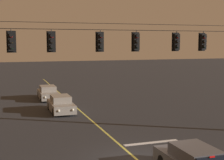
{
  "coord_description": "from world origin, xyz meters",
  "views": [
    {
      "loc": [
        -6.23,
        -14.53,
        5.81
      ],
      "look_at": [
        0.0,
        4.04,
        3.59
      ],
      "focal_mm": 52.7,
      "sensor_mm": 36.0,
      "label": 1
    }
  ],
  "objects": [
    {
      "name": "lane_centre_stripe",
      "position": [
        0.0,
        9.04,
        0.0
      ],
      "size": [
        0.14,
        60.0,
        0.01
      ],
      "primitive_type": "cube",
      "color": "#D1C64C",
      "rests_on": "ground"
    },
    {
      "name": "traffic_light_centre",
      "position": [
        -1.01,
        3.02,
        5.87
      ],
      "size": [
        0.48,
        0.41,
        1.22
      ],
      "color": "black"
    },
    {
      "name": "traffic_light_far_right",
      "position": [
        5.61,
        3.02,
        5.87
      ],
      "size": [
        0.48,
        0.41,
        1.22
      ],
      "color": "black"
    },
    {
      "name": "traffic_light_left_inner",
      "position": [
        -3.71,
        3.02,
        5.87
      ],
      "size": [
        0.48,
        0.41,
        1.22
      ],
      "color": "black"
    },
    {
      "name": "signal_span_assembly",
      "position": [
        -0.0,
        3.04,
        4.12
      ],
      "size": [
        18.58,
        0.32,
        7.93
      ],
      "color": "#2D2116",
      "rests_on": "ground"
    },
    {
      "name": "ground_plane",
      "position": [
        0.0,
        0.0,
        0.0
      ],
      "size": [
        180.0,
        180.0,
        0.0
      ],
      "primitive_type": "plane",
      "color": "#28282B"
    },
    {
      "name": "traffic_light_leftmost",
      "position": [
        -5.74,
        3.02,
        5.87
      ],
      "size": [
        0.48,
        0.41,
        1.22
      ],
      "color": "black"
    },
    {
      "name": "car_oncoming_trailing",
      "position": [
        -1.84,
        19.43,
        0.65
      ],
      "size": [
        1.8,
        4.42,
        1.39
      ],
      "color": "gray",
      "rests_on": "ground"
    },
    {
      "name": "traffic_light_rightmost",
      "position": [
        3.76,
        3.02,
        5.87
      ],
      "size": [
        0.48,
        0.41,
        1.22
      ],
      "color": "black"
    },
    {
      "name": "car_oncoming_lead",
      "position": [
        -1.65,
        12.7,
        0.65
      ],
      "size": [
        1.8,
        4.42,
        1.39
      ],
      "color": "gray",
      "rests_on": "ground"
    },
    {
      "name": "traffic_light_right_inner",
      "position": [
        1.14,
        3.02,
        5.87
      ],
      "size": [
        0.48,
        0.41,
        1.22
      ],
      "color": "black"
    },
    {
      "name": "stop_bar_paint",
      "position": [
        1.9,
        2.44,
        0.0
      ],
      "size": [
        3.4,
        0.36,
        0.01
      ],
      "primitive_type": "cube",
      "color": "silver",
      "rests_on": "ground"
    }
  ]
}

